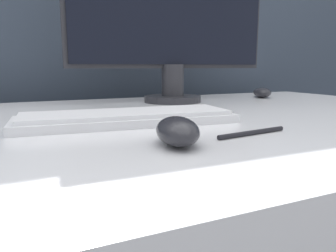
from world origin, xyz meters
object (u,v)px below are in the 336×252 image
Objects in this scene: keyboard at (127,118)px; computer_mouse_near at (177,131)px; computer_mouse_far at (262,93)px; monitor at (173,20)px.

computer_mouse_near is at bearing -82.61° from keyboard.
computer_mouse_far reaches higher than keyboard.
monitor is at bearing 80.07° from computer_mouse_near.
computer_mouse_far is (0.36, -0.00, -0.23)m from monitor.
keyboard is at bearing -128.18° from monitor.
computer_mouse_far is (0.62, 0.33, 0.01)m from keyboard.
computer_mouse_near is 0.27× the size of keyboard.
monitor is 5.46× the size of computer_mouse_far.
keyboard is 0.66× the size of monitor.
monitor reaches higher than computer_mouse_near.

